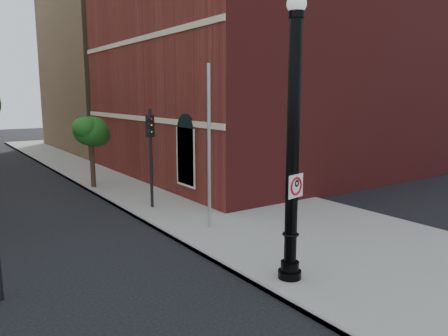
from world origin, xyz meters
TOP-DOWN VIEW (x-y plane):
  - ground at (0.00, 0.00)m, footprint 120.00×120.00m
  - sidewalk_right at (6.00, 10.00)m, footprint 8.00×60.00m
  - curb_edge at (2.05, 10.00)m, footprint 0.10×60.00m
  - brick_wall_building at (16.00, 14.00)m, footprint 22.30×16.30m
  - bg_building_tan_b at (16.00, 30.00)m, footprint 22.00×14.00m
  - lamppost at (2.89, 0.09)m, footprint 0.59×0.59m
  - no_parking_sign at (2.85, -0.08)m, footprint 0.56×0.15m
  - traffic_signal_right at (3.10, 8.60)m, footprint 0.33×0.37m
  - utility_pole at (3.54, 4.89)m, footprint 0.11×0.11m
  - street_tree_c at (2.43, 14.04)m, footprint 2.04×1.84m

SIDE VIEW (x-z plane):
  - ground at x=0.00m, z-range 0.00..0.00m
  - sidewalk_right at x=6.00m, z-range 0.00..0.12m
  - curb_edge at x=2.05m, z-range 0.00..0.14m
  - no_parking_sign at x=2.85m, z-range 2.25..2.82m
  - traffic_signal_right at x=3.10m, z-range 0.72..4.88m
  - utility_pole at x=3.54m, z-range 0.00..5.75m
  - street_tree_c at x=2.43m, z-range 1.05..4.72m
  - lamppost at x=2.89m, z-range -0.27..6.72m
  - brick_wall_building at x=16.00m, z-range 0.01..12.51m
  - bg_building_tan_b at x=16.00m, z-range 0.00..14.00m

